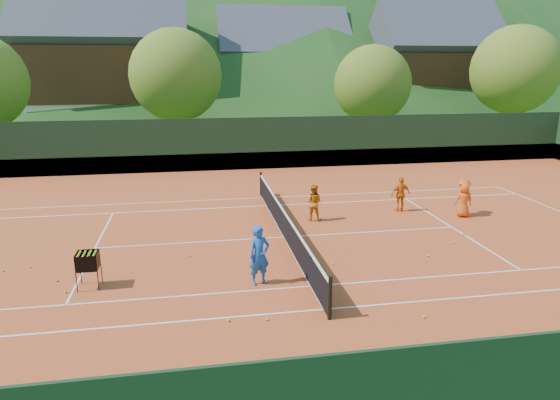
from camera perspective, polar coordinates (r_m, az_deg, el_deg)
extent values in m
plane|color=#2C5219|center=(17.69, 0.48, -4.32)|extent=(400.00, 400.00, 0.00)
cube|color=#B5441D|center=(17.69, 0.48, -4.29)|extent=(40.00, 24.00, 0.02)
imported|color=blue|center=(13.77, -2.39, -6.35)|extent=(0.70, 0.56, 1.67)
imported|color=orange|center=(19.43, 3.83, -0.28)|extent=(0.85, 0.77, 1.43)
imported|color=orange|center=(21.18, 13.62, 0.66)|extent=(0.89, 0.45, 1.46)
imported|color=#E85414|center=(21.14, 20.27, -0.05)|extent=(0.72, 0.53, 1.34)
imported|color=#F55815|center=(21.50, 20.19, 0.37)|extent=(1.08, 0.85, 1.46)
sphere|color=#C4E325|center=(12.22, -5.93, -13.53)|extent=(0.07, 0.07, 0.07)
sphere|color=#C4E325|center=(19.02, 20.22, -3.71)|extent=(0.07, 0.07, 0.07)
sphere|color=#C4E325|center=(16.85, -26.70, -6.85)|extent=(0.07, 0.07, 0.07)
sphere|color=#C4E325|center=(12.79, 16.14, -12.70)|extent=(0.07, 0.07, 0.07)
sphere|color=#C4E325|center=(14.43, -3.12, -8.78)|extent=(0.07, 0.07, 0.07)
sphere|color=#C4E325|center=(10.36, 9.08, -19.45)|extent=(0.07, 0.07, 0.07)
sphere|color=#C4E325|center=(15.38, 6.09, -7.28)|extent=(0.07, 0.07, 0.07)
sphere|color=#C4E325|center=(16.91, -29.11, -7.09)|extent=(0.07, 0.07, 0.07)
sphere|color=#C4E325|center=(16.18, -10.34, -6.28)|extent=(0.07, 0.07, 0.07)
sphere|color=#C4E325|center=(16.35, -20.65, -6.83)|extent=(0.07, 0.07, 0.07)
sphere|color=#C4E325|center=(18.01, 18.98, -4.64)|extent=(0.07, 0.07, 0.07)
sphere|color=#C4E325|center=(12.22, -1.49, -13.45)|extent=(0.07, 0.07, 0.07)
sphere|color=#C4E325|center=(10.07, 7.57, -20.51)|extent=(0.07, 0.07, 0.07)
sphere|color=#C4E325|center=(15.51, -24.13, -8.39)|extent=(0.07, 0.07, 0.07)
sphere|color=#C4E325|center=(14.69, -23.31, -9.62)|extent=(0.07, 0.07, 0.07)
sphere|color=#C4E325|center=(18.17, 19.36, -4.50)|extent=(0.07, 0.07, 0.07)
sphere|color=#C4E325|center=(16.62, 16.55, -6.10)|extent=(0.07, 0.07, 0.07)
cube|color=white|center=(12.76, 5.05, -12.34)|extent=(23.77, 0.06, 0.00)
cube|color=silver|center=(22.86, -2.01, 0.27)|extent=(23.77, 0.06, 0.00)
cube|color=white|center=(13.95, 3.59, -9.79)|extent=(23.77, 0.06, 0.00)
cube|color=white|center=(21.55, -1.50, -0.65)|extent=(23.77, 0.06, 0.00)
cube|color=white|center=(17.74, -20.38, -5.17)|extent=(0.06, 8.23, 0.00)
cube|color=white|center=(19.81, 19.03, -2.95)|extent=(0.06, 8.23, 0.00)
cube|color=silver|center=(17.68, 0.48, -4.25)|extent=(12.80, 0.06, 0.00)
cube|color=silver|center=(17.68, 0.48, -4.25)|extent=(0.06, 10.97, 0.00)
cube|color=black|center=(17.54, 0.49, -2.87)|extent=(0.03, 11.97, 0.90)
cube|color=white|center=(17.40, 0.49, -1.40)|extent=(0.05, 11.97, 0.06)
cylinder|color=black|center=(12.09, 5.73, -11.11)|extent=(0.10, 0.10, 1.10)
cylinder|color=black|center=(23.21, -2.19, 1.89)|extent=(0.10, 0.10, 1.10)
cube|color=black|center=(28.89, -3.85, 6.43)|extent=(40.00, 0.05, 3.00)
cube|color=#185725|center=(29.06, -3.82, 4.48)|extent=(40.40, 0.05, 1.00)
cylinder|color=black|center=(14.54, -22.22, -8.73)|extent=(0.02, 0.02, 0.55)
cylinder|color=black|center=(14.42, -20.07, -8.70)|extent=(0.02, 0.02, 0.55)
cylinder|color=black|center=(15.03, -21.80, -7.89)|extent=(0.02, 0.02, 0.55)
cylinder|color=black|center=(14.92, -19.72, -7.85)|extent=(0.02, 0.02, 0.55)
cube|color=black|center=(14.62, -21.05, -7.30)|extent=(0.55, 0.55, 0.02)
cube|color=black|center=(14.29, -21.34, -6.88)|extent=(0.55, 0.02, 0.45)
cube|color=black|center=(14.79, -20.94, -6.09)|extent=(0.55, 0.02, 0.45)
cube|color=black|center=(14.60, -22.20, -6.50)|extent=(0.02, 0.55, 0.45)
cube|color=black|center=(14.49, -20.07, -6.45)|extent=(0.02, 0.55, 0.45)
sphere|color=#CCE526|center=(14.33, -22.17, -6.08)|extent=(0.07, 0.07, 0.07)
sphere|color=#CCE526|center=(14.46, -22.06, -5.89)|extent=(0.07, 0.07, 0.07)
sphere|color=#CCE526|center=(14.58, -21.95, -5.70)|extent=(0.07, 0.07, 0.07)
sphere|color=#CCE526|center=(14.71, -21.85, -5.51)|extent=(0.07, 0.07, 0.07)
sphere|color=#CCE526|center=(14.30, -21.63, -6.07)|extent=(0.07, 0.07, 0.07)
sphere|color=#CCE526|center=(14.43, -21.53, -5.88)|extent=(0.07, 0.07, 0.07)
sphere|color=#CCE526|center=(14.55, -21.43, -5.68)|extent=(0.07, 0.07, 0.07)
sphere|color=#CCE526|center=(14.68, -21.33, -5.50)|extent=(0.07, 0.07, 0.07)
sphere|color=#CCE526|center=(14.27, -21.09, -6.06)|extent=(0.07, 0.07, 0.07)
sphere|color=#CCE526|center=(14.40, -20.99, -5.86)|extent=(0.07, 0.07, 0.07)
sphere|color=#CCE526|center=(14.52, -20.90, -5.67)|extent=(0.07, 0.07, 0.07)
sphere|color=#CCE526|center=(14.65, -20.80, -5.48)|extent=(0.07, 0.07, 0.07)
sphere|color=#CCE526|center=(14.25, -20.55, -6.04)|extent=(0.07, 0.07, 0.07)
sphere|color=#CCE526|center=(14.37, -20.46, -5.85)|extent=(0.07, 0.07, 0.07)
sphere|color=#CCE526|center=(14.50, -20.36, -5.66)|extent=(0.07, 0.07, 0.07)
sphere|color=#CCE526|center=(14.62, -20.27, -5.47)|extent=(0.07, 0.07, 0.07)
cube|color=beige|center=(47.13, -18.66, 8.98)|extent=(12.00, 9.00, 2.88)
cube|color=#3C1F10|center=(46.92, -19.04, 13.44)|extent=(12.24, 9.18, 4.48)
cube|color=#3D3D44|center=(46.96, -19.35, 16.90)|extent=(13.80, 9.93, 9.93)
cube|color=beige|center=(51.41, 0.20, 10.02)|extent=(11.00, 8.00, 2.52)
cube|color=#391D0F|center=(51.22, 0.20, 13.61)|extent=(11.22, 8.16, 3.92)
cube|color=#414148|center=(51.21, 0.20, 16.47)|extent=(12.65, 8.82, 8.82)
cube|color=beige|center=(52.00, 16.61, 9.56)|extent=(10.00, 8.00, 2.70)
cube|color=#361D0E|center=(51.81, 16.90, 13.35)|extent=(10.20, 8.16, 4.20)
cube|color=#3E3E45|center=(51.82, 17.14, 16.33)|extent=(11.50, 8.82, 8.82)
cylinder|color=#402719|center=(36.68, -11.51, 7.91)|extent=(0.36, 0.36, 2.88)
sphere|color=#486D1D|center=(36.42, -11.83, 13.78)|extent=(6.40, 6.40, 6.40)
cylinder|color=#3C2618|center=(38.00, 10.27, 7.94)|extent=(0.36, 0.36, 2.52)
sphere|color=#47691C|center=(37.74, 10.51, 12.90)|extent=(5.60, 5.60, 5.60)
cylinder|color=#432A1A|center=(44.39, 24.69, 8.18)|extent=(0.36, 0.36, 3.06)
sphere|color=#4C6E1D|center=(44.17, 25.28, 13.31)|extent=(6.80, 6.80, 6.80)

